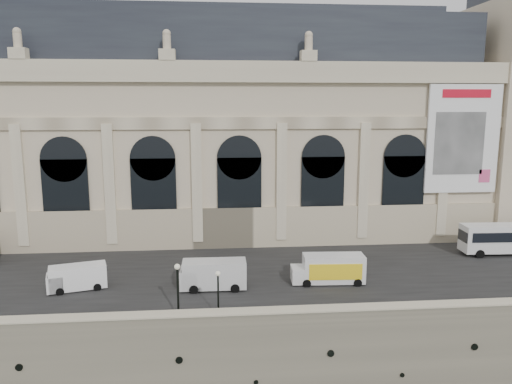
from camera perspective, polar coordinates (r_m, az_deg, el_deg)
quay at (r=74.43m, az=0.66°, el=-5.69°), size 160.00×70.00×6.00m
street at (r=53.62m, az=2.95°, el=-8.66°), size 160.00×24.00×0.06m
parapet at (r=41.08m, az=5.65°, el=-13.86°), size 160.00×1.40×1.21m
museum at (r=67.21m, az=-4.07°, el=7.07°), size 69.00×18.70×29.10m
van_b at (r=50.19m, az=-20.06°, el=-9.20°), size 5.63×3.30×2.36m
van_c at (r=47.61m, az=-5.25°, el=-9.40°), size 6.19×2.64×2.74m
box_truck at (r=49.40m, az=8.39°, el=-8.71°), size 7.13×2.82×2.83m
lamp_left at (r=41.66m, az=-8.91°, el=-11.12°), size 0.47×0.47×4.57m
lamp_right at (r=41.49m, az=-4.34°, el=-11.58°), size 0.40×0.40×3.94m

